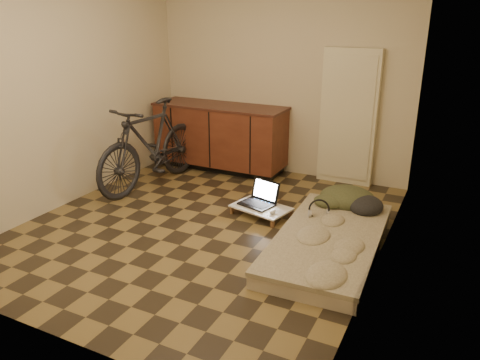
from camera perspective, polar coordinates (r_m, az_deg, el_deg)
The scene contains 10 objects.
room_shell at distance 4.53m, azimuth -4.58°, elevation 9.53°, with size 3.50×4.00×2.60m.
cabinets at distance 6.52m, azimuth -2.40°, elevation 5.31°, with size 1.84×0.62×0.91m.
appliance_panel at distance 6.05m, azimuth 13.06°, elevation 7.39°, with size 0.70×0.10×1.70m, color beige.
bicycle at distance 5.93m, azimuth -10.86°, elevation 4.76°, with size 0.54×1.84×1.19m, color black.
futon at distance 4.49m, azimuth 10.74°, elevation -7.41°, with size 0.98×1.91×0.16m.
clothing_pile at distance 5.12m, azimuth 13.50°, elevation -1.56°, with size 0.63×0.53×0.25m, color #3A3F25, non-canonical shape.
headphones at distance 4.78m, azimuth 9.62°, elevation -3.47°, with size 0.24×0.22×0.16m, color black, non-canonical shape.
lap_desk at distance 5.11m, azimuth 2.58°, elevation -3.40°, with size 0.69×0.52×0.10m.
laptop at distance 5.17m, azimuth 2.40°, elevation -2.37°, with size 0.43×0.40×0.25m.
mouse at distance 4.95m, azimuth 4.01°, elevation -3.86°, with size 0.06×0.10×0.04m, color silver.
Camera 1 is at (2.29, -3.82, 2.12)m, focal length 35.00 mm.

